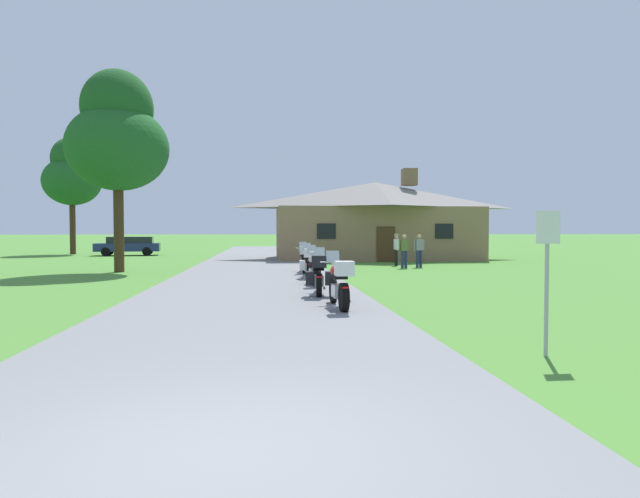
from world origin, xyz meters
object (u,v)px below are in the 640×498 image
object	(u,v)px
bystander_white_shirt_near_lodge	(396,248)
bystander_gray_shirt_by_tree	(419,249)
metal_signpost_roadside	(547,265)
tree_left_near	(118,137)
motorcycle_red_nearest_to_camera	(339,284)
motorcycle_orange_third_in_row	(314,268)
motorcycle_white_second_in_row	(319,275)
bystander_olive_shirt_beside_signpost	(404,249)
motorcycle_red_farthest_in_row	(304,259)
parked_navy_suv_far_left	(129,245)
tree_left_far	(72,175)
motorcycle_blue_fourth_in_row	(309,263)

from	to	relation	value
bystander_white_shirt_near_lodge	bystander_gray_shirt_by_tree	size ratio (longest dim) A/B	1.01
metal_signpost_roadside	tree_left_near	distance (m)	20.91
motorcycle_red_nearest_to_camera	motorcycle_orange_third_in_row	xyz separation A→B (m)	(-0.10, 5.43, 0.00)
motorcycle_white_second_in_row	metal_signpost_roadside	size ratio (longest dim) A/B	0.97
motorcycle_white_second_in_row	bystander_olive_shirt_beside_signpost	xyz separation A→B (m)	(5.32, 11.08, 0.32)
motorcycle_white_second_in_row	motorcycle_red_farthest_in_row	world-z (taller)	same
motorcycle_red_nearest_to_camera	parked_navy_suv_far_left	distance (m)	31.55
motorcycle_orange_third_in_row	tree_left_near	distance (m)	12.08
bystander_olive_shirt_beside_signpost	motorcycle_white_second_in_row	bearing A→B (deg)	57.87
bystander_gray_shirt_by_tree	tree_left_far	world-z (taller)	tree_left_far
tree_left_near	motorcycle_blue_fourth_in_row	bearing A→B (deg)	-27.92
motorcycle_red_nearest_to_camera	motorcycle_orange_third_in_row	bearing A→B (deg)	88.80
bystander_olive_shirt_beside_signpost	bystander_gray_shirt_by_tree	distance (m)	1.01
motorcycle_red_nearest_to_camera	metal_signpost_roadside	size ratio (longest dim) A/B	0.97
parked_navy_suv_far_left	motorcycle_blue_fourth_in_row	bearing A→B (deg)	-157.80
tree_left_far	motorcycle_white_second_in_row	bearing A→B (deg)	-60.43
motorcycle_orange_third_in_row	motorcycle_blue_fourth_in_row	xyz separation A→B (m)	(0.04, 2.80, -0.01)
motorcycle_white_second_in_row	tree_left_near	xyz separation A→B (m)	(-8.01, 9.92, 5.42)
metal_signpost_roadside	motorcycle_white_second_in_row	bearing A→B (deg)	109.29
motorcycle_white_second_in_row	bystander_white_shirt_near_lodge	bearing A→B (deg)	73.27
motorcycle_orange_third_in_row	motorcycle_red_farthest_in_row	distance (m)	5.36
motorcycle_red_nearest_to_camera	bystander_gray_shirt_by_tree	world-z (taller)	bystander_gray_shirt_by_tree
motorcycle_white_second_in_row	bystander_olive_shirt_beside_signpost	bearing A→B (deg)	70.14
bystander_olive_shirt_beside_signpost	bystander_white_shirt_near_lodge	bearing A→B (deg)	-98.90
bystander_white_shirt_near_lodge	bystander_olive_shirt_beside_signpost	xyz separation A→B (m)	(-0.08, -1.95, -0.02)
motorcycle_red_farthest_in_row	parked_navy_suv_far_left	size ratio (longest dim) A/B	0.43
motorcycle_white_second_in_row	bystander_white_shirt_near_lodge	world-z (taller)	bystander_white_shirt_near_lodge
motorcycle_red_nearest_to_camera	motorcycle_orange_third_in_row	size ratio (longest dim) A/B	1.00
motorcycle_white_second_in_row	tree_left_far	xyz separation A→B (m)	(-16.55, 29.17, 5.60)
motorcycle_red_nearest_to_camera	tree_left_far	size ratio (longest dim) A/B	0.23
motorcycle_white_second_in_row	motorcycle_red_farthest_in_row	bearing A→B (deg)	94.72
tree_left_far	motorcycle_blue_fourth_in_row	bearing A→B (deg)	-54.69
motorcycle_blue_fourth_in_row	tree_left_far	bearing A→B (deg)	125.92
motorcycle_blue_fourth_in_row	bystander_olive_shirt_beside_signpost	bearing A→B (deg)	47.29
motorcycle_orange_third_in_row	tree_left_far	world-z (taller)	tree_left_far
motorcycle_white_second_in_row	motorcycle_blue_fourth_in_row	bearing A→B (deg)	94.28
bystander_gray_shirt_by_tree	bystander_white_shirt_near_lodge	bearing A→B (deg)	-68.22
motorcycle_white_second_in_row	bystander_gray_shirt_by_tree	size ratio (longest dim) A/B	1.25
motorcycle_red_farthest_in_row	bystander_olive_shirt_beside_signpost	world-z (taller)	bystander_olive_shirt_beside_signpost
motorcycle_red_nearest_to_camera	motorcycle_red_farthest_in_row	xyz separation A→B (m)	(-0.06, 10.79, 0.00)
motorcycle_white_second_in_row	metal_signpost_roadside	distance (m)	7.95
tree_left_near	bystander_olive_shirt_beside_signpost	bearing A→B (deg)	4.97
motorcycle_white_second_in_row	motorcycle_orange_third_in_row	xyz separation A→B (m)	(0.11, 2.80, 0.01)
motorcycle_red_farthest_in_row	tree_left_near	bearing A→B (deg)	169.22
motorcycle_blue_fourth_in_row	tree_left_far	xyz separation A→B (m)	(-16.69, 23.57, 5.60)
motorcycle_orange_third_in_row	tree_left_near	bearing A→B (deg)	137.84
bystander_white_shirt_near_lodge	parked_navy_suv_far_left	world-z (taller)	bystander_white_shirt_near_lodge
motorcycle_white_second_in_row	tree_left_near	bearing A→B (deg)	134.68
tree_left_far	tree_left_near	bearing A→B (deg)	-66.08
bystander_olive_shirt_beside_signpost	parked_navy_suv_far_left	distance (m)	23.01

